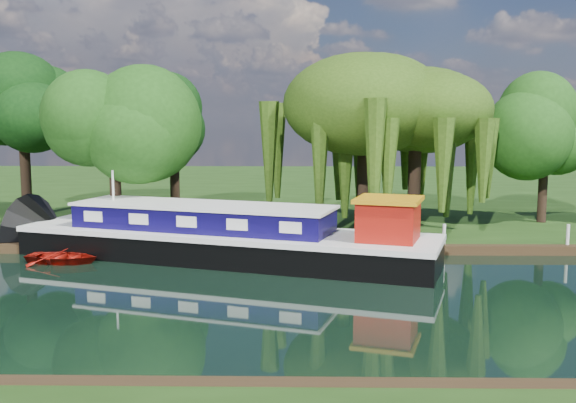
{
  "coord_description": "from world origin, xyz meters",
  "views": [
    {
      "loc": [
        -4.1,
        -22.49,
        6.54
      ],
      "look_at": [
        -4.58,
        6.4,
        2.8
      ],
      "focal_mm": 40.0,
      "sensor_mm": 36.0,
      "label": 1
    }
  ],
  "objects": [
    {
      "name": "willow_left",
      "position": [
        -0.48,
        13.39,
        7.14
      ],
      "size": [
        7.69,
        7.69,
        9.21
      ],
      "color": "black",
      "rests_on": "far_bank"
    },
    {
      "name": "ground",
      "position": [
        0.0,
        0.0,
        0.0
      ],
      "size": [
        120.0,
        120.0,
        0.0
      ],
      "primitive_type": "plane",
      "color": "black"
    },
    {
      "name": "tree_far_mid",
      "position": [
        -11.61,
        16.07,
        6.16
      ],
      "size": [
        5.06,
        5.06,
        8.28
      ],
      "color": "black",
      "rests_on": "far_bank"
    },
    {
      "name": "tree_far_left",
      "position": [
        -13.65,
        10.55,
        6.31
      ],
      "size": [
        5.31,
        5.31,
        8.56
      ],
      "color": "black",
      "rests_on": "far_bank"
    },
    {
      "name": "dutch_barge",
      "position": [
        -7.42,
        6.85,
        1.04
      ],
      "size": [
        20.29,
        10.27,
        4.19
      ],
      "rotation": [
        0.0,
        0.0,
        -0.31
      ],
      "color": "black",
      "rests_on": "ground"
    },
    {
      "name": "far_bank",
      "position": [
        0.0,
        34.0,
        0.23
      ],
      "size": [
        120.0,
        52.0,
        0.45
      ],
      "primitive_type": "cube",
      "color": "black",
      "rests_on": "ground"
    },
    {
      "name": "tree_far_right",
      "position": [
        10.31,
        15.33,
        5.64
      ],
      "size": [
        4.61,
        4.61,
        7.54
      ],
      "color": "black",
      "rests_on": "far_bank"
    },
    {
      "name": "tree_far_back",
      "position": [
        -21.06,
        16.9,
        6.79
      ],
      "size": [
        5.41,
        5.41,
        9.1
      ],
      "color": "black",
      "rests_on": "far_bank"
    },
    {
      "name": "mooring_posts",
      "position": [
        -0.5,
        8.4,
        0.95
      ],
      "size": [
        19.16,
        0.16,
        1.0
      ],
      "color": "silver",
      "rests_on": "far_bank"
    },
    {
      "name": "lamppost",
      "position": [
        0.5,
        10.5,
        2.42
      ],
      "size": [
        0.36,
        0.36,
        2.56
      ],
      "color": "silver",
      "rests_on": "far_bank"
    },
    {
      "name": "red_dinghy",
      "position": [
        -14.9,
        6.06,
        0.0
      ],
      "size": [
        3.68,
        2.88,
        0.69
      ],
      "primitive_type": "imported",
      "rotation": [
        0.0,
        0.0,
        1.41
      ],
      "color": "maroon",
      "rests_on": "ground"
    },
    {
      "name": "willow_right",
      "position": [
        2.25,
        12.62,
        6.32
      ],
      "size": [
        6.61,
        6.61,
        8.05
      ],
      "color": "black",
      "rests_on": "far_bank"
    }
  ]
}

